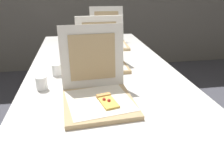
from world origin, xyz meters
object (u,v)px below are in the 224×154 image
table (104,81)px  pizza_box_middle (102,59)px  pizza_box_front (98,92)px  cup_white_far (66,55)px  pizza_box_back (109,40)px  cup_white_near_center (42,83)px  cup_white_mid (57,70)px

table → pizza_box_middle: size_ratio=7.07×
pizza_box_front → table: bearing=74.2°
cup_white_far → table: bearing=-55.9°
cup_white_far → pizza_box_back: bearing=43.4°
pizza_box_middle → cup_white_near_center: (-0.37, -0.32, -0.01)m
pizza_box_front → pizza_box_back: 1.10m
pizza_box_back → cup_white_far: size_ratio=5.92×
table → cup_white_near_center: (-0.37, -0.15, 0.08)m
pizza_box_back → cup_white_far: bearing=-134.7°
cup_white_near_center → cup_white_far: (0.12, 0.52, 0.00)m
table → cup_white_far: 0.45m
table → pizza_box_front: 0.36m
cup_white_mid → cup_white_far: size_ratio=1.00×
table → cup_white_far: bearing=124.1°
pizza_box_back → cup_white_far: 0.54m
pizza_box_middle → cup_white_far: size_ratio=4.70×
pizza_box_front → cup_white_mid: size_ratio=5.20×
table → cup_white_mid: size_ratio=33.27×
cup_white_near_center → pizza_box_front: bearing=-33.3°
pizza_box_middle → table: bearing=-94.0°
table → pizza_box_back: bearing=78.8°
pizza_box_middle → cup_white_far: (-0.25, 0.19, -0.01)m
table → pizza_box_front: (-0.08, -0.34, 0.09)m
pizza_box_back → cup_white_near_center: 1.02m
cup_white_near_center → table: bearing=22.3°
cup_white_near_center → cup_white_mid: (0.07, 0.20, 0.00)m
pizza_box_middle → pizza_box_back: size_ratio=0.79×
table → pizza_box_back: pizza_box_back is taller
cup_white_near_center → cup_white_far: size_ratio=1.00×
pizza_box_front → pizza_box_middle: 0.52m
table → cup_white_near_center: size_ratio=33.27×
pizza_box_back → cup_white_mid: (-0.44, -0.69, -0.01)m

